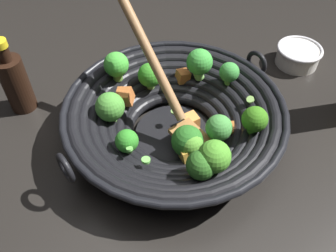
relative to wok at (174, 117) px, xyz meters
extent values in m
plane|color=black|center=(0.00, 0.00, -0.06)|extent=(4.00, 4.00, 0.00)
cylinder|color=black|center=(0.00, 0.00, -0.05)|extent=(0.15, 0.15, 0.01)
torus|color=black|center=(0.00, 0.00, -0.04)|extent=(0.21, 0.21, 0.02)
torus|color=black|center=(0.00, 0.00, -0.03)|extent=(0.24, 0.24, 0.02)
torus|color=black|center=(0.00, 0.00, -0.02)|extent=(0.27, 0.27, 0.02)
torus|color=black|center=(0.00, 0.00, -0.01)|extent=(0.31, 0.31, 0.02)
torus|color=black|center=(0.00, 0.00, 0.00)|extent=(0.34, 0.34, 0.02)
torus|color=black|center=(0.00, 0.00, 0.01)|extent=(0.37, 0.37, 0.02)
torus|color=black|center=(0.00, 0.00, 0.01)|extent=(0.40, 0.40, 0.02)
torus|color=black|center=(0.00, 0.00, 0.02)|extent=(0.42, 0.42, 0.01)
torus|color=black|center=(-0.20, 0.09, 0.02)|extent=(0.03, 0.05, 0.05)
torus|color=black|center=(0.20, -0.09, 0.02)|extent=(0.03, 0.05, 0.05)
cylinder|color=#67AB42|center=(-0.08, -0.11, 0.01)|extent=(0.03, 0.03, 0.02)
sphere|color=#49942A|center=(-0.08, -0.11, 0.04)|extent=(0.05, 0.05, 0.05)
cylinder|color=#63A948|center=(0.00, -0.09, -0.02)|extent=(0.02, 0.02, 0.02)
sphere|color=#418B3C|center=(0.00, -0.09, 0.01)|extent=(0.05, 0.05, 0.05)
cylinder|color=#7BBA58|center=(0.13, 0.01, 0.01)|extent=(0.03, 0.03, 0.03)
sphere|color=green|center=(0.13, 0.01, 0.04)|extent=(0.05, 0.05, 0.05)
cylinder|color=olive|center=(-0.05, -0.06, -0.03)|extent=(0.02, 0.02, 0.02)
sphere|color=#52962F|center=(-0.05, -0.06, 0.00)|extent=(0.05, 0.05, 0.05)
cylinder|color=#87AC48|center=(-0.04, -0.05, -0.03)|extent=(0.03, 0.03, 0.02)
sphere|color=#26641F|center=(-0.04, -0.05, 0.00)|extent=(0.06, 0.06, 0.06)
cylinder|color=#5FA342|center=(0.14, -0.05, 0.00)|extent=(0.02, 0.02, 0.02)
sphere|color=#388B39|center=(0.14, -0.05, 0.03)|extent=(0.04, 0.04, 0.04)
cylinder|color=#61973A|center=(0.04, 0.15, 0.01)|extent=(0.03, 0.03, 0.02)
sphere|color=green|center=(0.04, 0.15, 0.04)|extent=(0.05, 0.05, 0.05)
cylinder|color=#89BE4F|center=(0.07, 0.09, -0.01)|extent=(0.02, 0.02, 0.02)
sphere|color=#348B23|center=(0.07, 0.09, 0.02)|extent=(0.05, 0.05, 0.05)
cylinder|color=#5F9A48|center=(-0.10, 0.04, -0.02)|extent=(0.02, 0.03, 0.02)
sphere|color=#2D8524|center=(-0.10, 0.04, 0.01)|extent=(0.04, 0.04, 0.04)
cylinder|color=#70A74E|center=(-0.10, -0.10, 0.00)|extent=(0.03, 0.03, 0.01)
sphere|color=#2C641F|center=(-0.10, -0.10, 0.03)|extent=(0.05, 0.05, 0.05)
cylinder|color=#549E35|center=(0.03, -0.14, 0.00)|extent=(0.02, 0.02, 0.02)
sphere|color=#357318|center=(0.03, -0.14, 0.03)|extent=(0.05, 0.05, 0.05)
cylinder|color=#65A341|center=(-0.05, 0.11, -0.01)|extent=(0.03, 0.03, 0.02)
sphere|color=#479134|center=(-0.05, 0.11, 0.02)|extent=(0.06, 0.06, 0.06)
cube|color=#E69346|center=(0.03, -0.02, -0.03)|extent=(0.04, 0.04, 0.03)
cube|color=#ECB260|center=(-0.09, -0.09, 0.00)|extent=(0.03, 0.03, 0.03)
cube|color=#CA6F32|center=(0.12, 0.04, 0.00)|extent=(0.04, 0.04, 0.03)
cube|color=#D47A3E|center=(-0.03, -0.05, -0.02)|extent=(0.03, 0.03, 0.03)
cube|color=#E58E4C|center=(0.00, -0.04, -0.03)|extent=(0.03, 0.03, 0.03)
cube|color=#C16C2E|center=(0.03, -0.10, -0.02)|extent=(0.04, 0.03, 0.03)
cube|color=#CC6E35|center=(0.00, 0.11, 0.00)|extent=(0.04, 0.04, 0.04)
cube|color=gold|center=(-0.06, -0.06, -0.01)|extent=(0.04, 0.04, 0.03)
cylinder|color=#6BC651|center=(-0.12, -0.01, 0.01)|extent=(0.02, 0.02, 0.01)
cylinder|color=#6BC651|center=(-0.10, 0.06, -0.01)|extent=(0.02, 0.02, 0.01)
cylinder|color=#6BC651|center=(-0.12, 0.02, 0.02)|extent=(0.02, 0.02, 0.01)
cylinder|color=#99D166|center=(0.02, 0.01, -0.01)|extent=(0.02, 0.02, 0.01)
cylinder|color=#99D166|center=(0.10, -0.12, 0.02)|extent=(0.02, 0.02, 0.01)
cube|color=#9E6B38|center=(-0.02, -0.04, -0.01)|extent=(0.07, 0.08, 0.01)
cylinder|color=#946941|center=(0.03, 0.07, 0.10)|extent=(0.10, 0.19, 0.18)
cylinder|color=black|center=(-0.08, 0.33, 0.01)|extent=(0.05, 0.05, 0.12)
cylinder|color=black|center=(-0.08, 0.33, 0.08)|extent=(0.02, 0.02, 0.03)
cylinder|color=silver|center=(0.35, -0.15, -0.03)|extent=(0.10, 0.10, 0.04)
torus|color=silver|center=(0.35, -0.15, -0.01)|extent=(0.11, 0.11, 0.01)
cylinder|color=#6BC651|center=(0.35, -0.17, -0.03)|extent=(0.02, 0.02, 0.01)
cylinder|color=#56B247|center=(0.34, -0.14, -0.03)|extent=(0.02, 0.02, 0.01)
cylinder|color=#99D166|center=(0.34, -0.17, -0.03)|extent=(0.02, 0.02, 0.01)
cylinder|color=#56B247|center=(0.34, -0.14, -0.03)|extent=(0.02, 0.02, 0.01)
camera|label=1|loc=(-0.42, -0.21, 0.49)|focal=38.35mm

